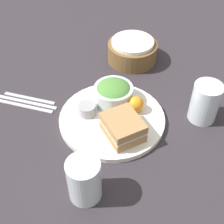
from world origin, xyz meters
TOP-DOWN VIEW (x-y plane):
  - ground_plane at (0.00, 0.00)m, footprint 4.00×4.00m
  - plate at (0.00, 0.00)m, footprint 0.30×0.30m
  - sandwich at (0.06, -0.03)m, footprint 0.13×0.12m
  - salad_bowl at (-0.04, 0.05)m, footprint 0.12×0.12m
  - dressing_cup at (-0.06, -0.03)m, footprint 0.05×0.05m
  - orange_wedge at (0.03, 0.07)m, footprint 0.05×0.05m
  - drink_glass at (0.19, 0.18)m, footprint 0.08×0.08m
  - bread_basket at (-0.14, 0.28)m, footprint 0.17×0.17m
  - fork at (-0.25, -0.12)m, footprint 0.18×0.09m
  - knife at (-0.25, -0.11)m, footprint 0.19×0.09m
  - spoon at (-0.26, -0.09)m, footprint 0.16×0.08m
  - water_glass at (0.10, -0.22)m, footprint 0.08×0.08m

SIDE VIEW (x-z plane):
  - ground_plane at x=0.00m, z-range 0.00..0.00m
  - fork at x=-0.25m, z-range 0.00..0.01m
  - knife at x=-0.25m, z-range 0.00..0.01m
  - spoon at x=-0.26m, z-range 0.00..0.01m
  - plate at x=0.00m, z-range 0.00..0.02m
  - dressing_cup at x=-0.06m, z-range 0.02..0.05m
  - bread_basket at x=-0.14m, z-range 0.00..0.08m
  - orange_wedge at x=0.03m, z-range 0.02..0.06m
  - sandwich at x=0.06m, z-range 0.02..0.07m
  - salad_bowl at x=-0.04m, z-range 0.01..0.08m
  - water_glass at x=0.10m, z-range 0.00..0.11m
  - drink_glass at x=0.19m, z-range 0.00..0.12m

